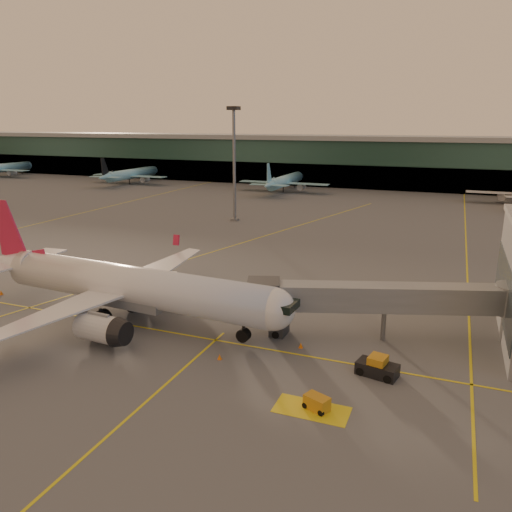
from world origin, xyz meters
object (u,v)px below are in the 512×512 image
at_px(main_airplane, 124,286).
at_px(pushback_tug, 377,368).
at_px(catering_truck, 157,286).
at_px(gpu_cart, 317,403).

relative_size(main_airplane, pushback_tug, 10.78).
height_order(catering_truck, gpu_cart, catering_truck).
bearing_deg(pushback_tug, gpu_cart, -104.11).
relative_size(main_airplane, catering_truck, 7.97).
relative_size(catering_truck, pushback_tug, 1.35).
bearing_deg(main_airplane, gpu_cart, -18.01).
distance_m(main_airplane, pushback_tug, 29.47).
xyz_separation_m(main_airplane, catering_truck, (0.18, 6.43, -1.99)).
height_order(catering_truck, pushback_tug, catering_truck).
distance_m(catering_truck, pushback_tug, 30.37).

